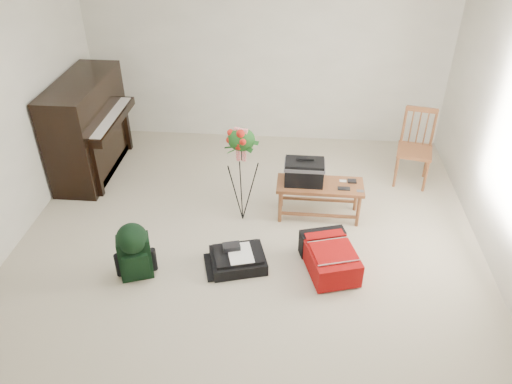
# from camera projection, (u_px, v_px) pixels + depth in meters

# --- Properties ---
(floor) EXTENTS (5.00, 5.50, 0.01)m
(floor) POSITION_uv_depth(u_px,v_px,m) (246.00, 257.00, 5.24)
(floor) COLOR #BDB298
(floor) RESTS_ON ground
(ceiling) EXTENTS (5.00, 5.50, 0.01)m
(ceiling) POSITION_uv_depth(u_px,v_px,m) (243.00, 11.00, 3.85)
(ceiling) COLOR white
(ceiling) RESTS_ON wall_back
(wall_back) EXTENTS (5.00, 0.04, 2.50)m
(wall_back) POSITION_uv_depth(u_px,v_px,m) (266.00, 55.00, 6.82)
(wall_back) COLOR silver
(wall_back) RESTS_ON floor
(piano) EXTENTS (0.71, 1.50, 1.25)m
(piano) POSITION_uv_depth(u_px,v_px,m) (89.00, 129.00, 6.39)
(piano) COLOR black
(piano) RESTS_ON floor
(bench) EXTENTS (0.98, 0.40, 0.75)m
(bench) POSITION_uv_depth(u_px,v_px,m) (309.00, 176.00, 5.57)
(bench) COLOR brown
(bench) RESTS_ON floor
(dining_chair) EXTENTS (0.50, 0.50, 0.96)m
(dining_chair) POSITION_uv_depth(u_px,v_px,m) (414.00, 148.00, 6.23)
(dining_chair) COLOR brown
(dining_chair) RESTS_ON floor
(red_suitcase) EXTENTS (0.62, 0.78, 0.29)m
(red_suitcase) POSITION_uv_depth(u_px,v_px,m) (330.00, 254.00, 5.04)
(red_suitcase) COLOR #AD0F07
(red_suitcase) RESTS_ON floor
(black_duffel) EXTENTS (0.64, 0.57, 0.23)m
(black_duffel) POSITION_uv_depth(u_px,v_px,m) (238.00, 259.00, 5.09)
(black_duffel) COLOR black
(black_duffel) RESTS_ON floor
(green_backpack) EXTENTS (0.36, 0.33, 0.62)m
(green_backpack) POSITION_uv_depth(u_px,v_px,m) (134.00, 249.00, 4.82)
(green_backpack) COLOR black
(green_backpack) RESTS_ON floor
(flower_stand) EXTENTS (0.46, 0.46, 1.20)m
(flower_stand) POSITION_uv_depth(u_px,v_px,m) (242.00, 176.00, 5.47)
(flower_stand) COLOR black
(flower_stand) RESTS_ON floor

